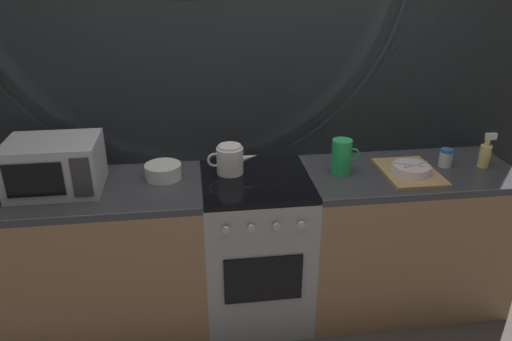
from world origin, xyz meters
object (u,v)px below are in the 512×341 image
microwave (55,166)px  dish_pile (410,171)px  mixing_bowl (163,171)px  spray_bottle (485,154)px  stove_unit (256,248)px  kettle (230,159)px  spice_jar (446,158)px  pitcher (342,157)px

microwave → dish_pile: bearing=-2.2°
mixing_bowl → spray_bottle: (1.83, -0.09, 0.04)m
stove_unit → mixing_bowl: 0.71m
kettle → spray_bottle: bearing=-4.1°
dish_pile → spray_bottle: 0.48m
mixing_bowl → stove_unit: bearing=-9.2°
dish_pile → microwave: bearing=177.8°
stove_unit → dish_pile: 0.98m
mixing_bowl → spice_jar: spice_jar is taller
kettle → mixing_bowl: (-0.37, -0.02, -0.04)m
kettle → pitcher: bearing=-8.3°
spice_jar → stove_unit: bearing=-178.4°
microwave → pitcher: size_ratio=2.30×
kettle → spice_jar: bearing=-3.2°
microwave → spray_bottle: (2.37, -0.02, -0.06)m
spray_bottle → mixing_bowl: bearing=177.3°
stove_unit → microwave: (-1.04, 0.01, 0.59)m
dish_pile → spice_jar: spice_jar is taller
pitcher → spice_jar: (0.63, 0.02, -0.05)m
microwave → stove_unit: bearing=-0.7°
mixing_bowl → dish_pile: bearing=-5.9°
pitcher → dish_pile: size_ratio=0.50×
kettle → mixing_bowl: size_ratio=1.42×
stove_unit → pitcher: size_ratio=4.50×
mixing_bowl → dish_pile: 1.37m
kettle → spray_bottle: 1.47m
stove_unit → microwave: size_ratio=1.96×
kettle → dish_pile: (0.99, -0.16, -0.06)m
microwave → spice_jar: 2.16m
pitcher → dish_pile: bearing=-10.5°
mixing_bowl → spray_bottle: bearing=-2.7°
kettle → pitcher: (0.61, -0.09, 0.02)m
dish_pile → spray_bottle: (0.47, 0.05, 0.06)m
pitcher → spice_jar: size_ratio=1.90×
mixing_bowl → spice_jar: 1.62m
stove_unit → spray_bottle: bearing=-0.2°
pitcher → spice_jar: bearing=1.7°
mixing_bowl → dish_pile: size_ratio=0.50×
stove_unit → microwave: microwave is taller
pitcher → spray_bottle: (0.85, -0.02, -0.02)m
microwave → kettle: bearing=5.5°
kettle → mixing_bowl: 0.37m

